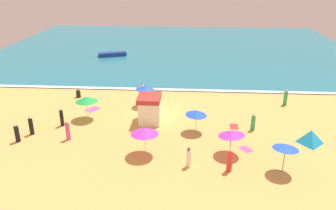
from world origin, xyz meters
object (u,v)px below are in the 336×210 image
object	(u,v)px
beach_umbrella_1	(286,147)
beach_umbrella_4	(86,99)
beach_umbrella_5	(196,113)
beachgoer_2	(17,133)
beachgoer_7	(68,131)
beachgoer_9	(62,118)
lifeguard_cabana	(149,109)
beachgoer_8	(230,161)
beachgoer_3	(31,126)
beachgoer_6	(253,123)
beachgoer_0	(189,158)
beach_umbrella_2	(146,88)
beachgoer_1	(285,98)
beachgoer_4	(142,91)
beach_umbrella_0	(231,133)
small_boat_0	(112,54)
beach_umbrella_3	(145,132)
beachgoer_5	(78,94)
beach_tent	(310,136)

from	to	relation	value
beach_umbrella_1	beach_umbrella_4	xyz separation A→B (m)	(-16.14, 7.84, -0.03)
beach_umbrella_5	beachgoer_2	xyz separation A→B (m)	(-14.57, -2.79, -1.04)
beachgoer_7	beachgoer_9	distance (m)	2.91
lifeguard_cabana	beachgoer_8	size ratio (longest dim) A/B	1.47
beach_umbrella_4	beachgoer_3	distance (m)	5.35
beachgoer_7	beachgoer_9	size ratio (longest dim) A/B	1.02
beach_umbrella_1	beachgoer_6	distance (m)	6.63
beachgoer_6	beachgoer_7	distance (m)	15.79
beach_umbrella_1	beachgoer_6	xyz separation A→B (m)	(-1.03, 6.42, -1.28)
beach_umbrella_1	beachgoer_2	world-z (taller)	beach_umbrella_1
beach_umbrella_5	beachgoer_6	size ratio (longest dim) A/B	1.62
beachgoer_0	beachgoer_9	xyz separation A→B (m)	(-11.43, 5.94, 0.06)
beach_umbrella_1	beachgoer_6	bearing A→B (deg)	99.08
beachgoer_2	beachgoer_3	distance (m)	1.46
beach_umbrella_2	beachgoer_1	xyz separation A→B (m)	(14.34, 1.18, -1.20)
beachgoer_4	beachgoer_6	size ratio (longest dim) A/B	1.01
beach_umbrella_0	beachgoer_3	world-z (taller)	beach_umbrella_0
beach_umbrella_0	beach_umbrella_4	bearing A→B (deg)	156.15
small_boat_0	beachgoer_7	bearing A→B (deg)	-84.91
beach_umbrella_3	beachgoer_9	bearing A→B (deg)	151.34
beachgoer_6	small_boat_0	size ratio (longest dim) A/B	0.34
beachgoer_0	beachgoer_2	size ratio (longest dim) A/B	0.97
beach_umbrella_4	beachgoer_3	world-z (taller)	beach_umbrella_4
beachgoer_3	beachgoer_9	world-z (taller)	beachgoer_9
beach_umbrella_4	beachgoer_2	bearing A→B (deg)	-132.49
beachgoer_2	beachgoer_7	world-z (taller)	beachgoer_7
beach_umbrella_5	beachgoer_3	bearing A→B (deg)	-174.09
beachgoer_3	beachgoer_9	xyz separation A→B (m)	(1.99, 1.82, 0.01)
beachgoer_7	beachgoer_5	bearing A→B (deg)	103.10
beach_umbrella_0	beach_umbrella_3	xyz separation A→B (m)	(-6.48, -0.49, 0.15)
beach_umbrella_0	beachgoer_1	world-z (taller)	beach_umbrella_0
small_boat_0	beachgoer_6	bearing A→B (deg)	-53.95
beach_umbrella_5	beach_umbrella_3	bearing A→B (deg)	-133.80
beach_umbrella_4	beachgoer_8	bearing A→B (deg)	-32.73
beachgoer_2	beach_umbrella_4	bearing A→B (deg)	47.51
beachgoer_8	beachgoer_9	world-z (taller)	beachgoer_8
beachgoer_3	beachgoer_5	bearing A→B (deg)	82.35
beachgoer_4	beachgoer_7	bearing A→B (deg)	-114.78
beach_tent	beachgoer_5	distance (m)	23.77
beach_umbrella_5	small_boat_0	xyz separation A→B (m)	(-13.01, 25.37, -1.37)
beachgoer_1	small_boat_0	bearing A→B (deg)	140.09
beach_umbrella_0	beach_tent	distance (m)	7.15
beach_umbrella_3	beach_umbrella_5	world-z (taller)	beach_umbrella_3
beach_umbrella_2	beachgoer_6	xyz separation A→B (m)	(10.05, -4.90, -1.27)
beachgoer_5	small_boat_0	size ratio (longest dim) A/B	0.21
beach_umbrella_0	beachgoer_5	world-z (taller)	beach_umbrella_0
beachgoer_5	beachgoer_8	distance (m)	20.17
beach_umbrella_1	beachgoer_4	size ratio (longest dim) A/B	1.56
beach_umbrella_0	beachgoer_0	bearing A→B (deg)	-147.59
beachgoer_4	beachgoer_9	world-z (taller)	beachgoer_9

